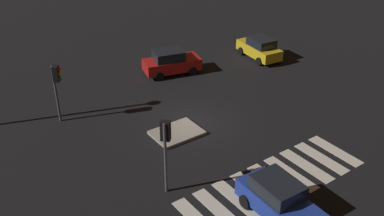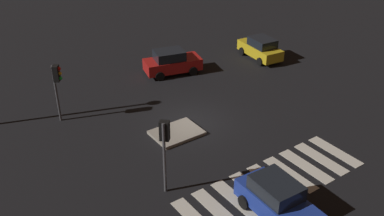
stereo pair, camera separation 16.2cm
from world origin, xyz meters
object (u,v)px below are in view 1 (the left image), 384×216
at_px(car_red, 171,62).
at_px(traffic_light_west, 57,80).
at_px(car_yellow, 259,48).
at_px(car_blue, 279,200).
at_px(traffic_island, 177,133).
at_px(traffic_light_south, 166,139).

relative_size(car_red, traffic_light_west, 1.22).
distance_m(car_red, car_yellow, 7.43).
height_order(car_red, car_blue, car_red).
distance_m(traffic_island, car_blue, 8.21).
relative_size(car_yellow, traffic_light_west, 1.14).
bearing_deg(car_red, car_yellow, 1.67).
relative_size(traffic_island, car_blue, 0.66).
bearing_deg(car_yellow, traffic_light_west, 97.55).
bearing_deg(traffic_light_west, traffic_island, -10.73).
bearing_deg(traffic_light_south, car_red, 12.31).
bearing_deg(car_yellow, car_red, 83.83).
bearing_deg(car_yellow, traffic_light_south, 128.96).
height_order(car_yellow, traffic_light_south, traffic_light_south).
bearing_deg(traffic_light_west, car_red, 49.15).
bearing_deg(traffic_island, traffic_light_south, -129.02).
distance_m(traffic_island, traffic_light_west, 7.56).
relative_size(car_red, car_blue, 1.05).
bearing_deg(car_red, car_blue, -91.91).
xyz_separation_m(traffic_light_south, traffic_light_west, (-1.69, 9.04, -0.11)).
relative_size(car_red, car_yellow, 1.07).
relative_size(car_yellow, car_blue, 0.98).
height_order(car_red, traffic_light_south, traffic_light_south).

